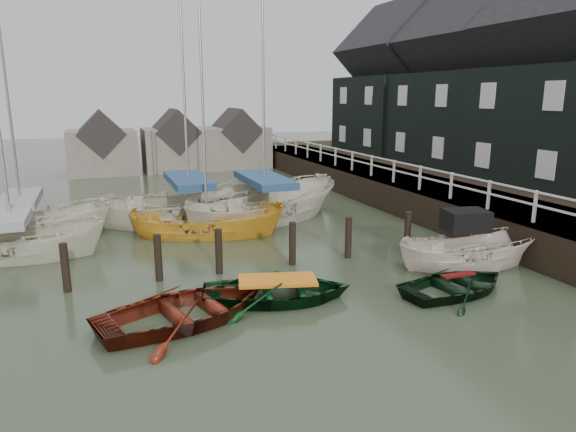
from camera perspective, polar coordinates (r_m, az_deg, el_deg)
name	(u,v)px	position (r m, az deg, el deg)	size (l,w,h in m)	color
ground	(291,304)	(13.60, 0.32, -9.76)	(120.00, 120.00, 0.00)	#2B3622
pier	(396,190)	(26.20, 11.96, 2.85)	(3.04, 32.00, 2.70)	black
land_strip	(484,196)	(29.63, 20.96, 2.05)	(14.00, 38.00, 1.50)	black
quay_houses	(513,88)	(28.16, 23.76, 12.92)	(6.52, 28.14, 10.01)	black
mooring_pilings	(222,257)	(15.82, -7.37, -4.58)	(13.72, 0.22, 1.80)	black
far_sheds	(173,144)	(38.22, -12.66, 7.76)	(14.00, 4.08, 4.39)	#665B51
rowboat_red	(187,321)	(12.88, -11.14, -11.40)	(3.09, 4.32, 0.90)	#57190C
rowboat_green	(278,300)	(13.85, -1.16, -9.33)	(2.82, 3.94, 0.82)	black
rowboat_dkgreen	(457,292)	(15.10, 18.27, -8.06)	(2.47, 3.46, 0.72)	black
motorboat	(466,265)	(17.25, 19.17, -5.15)	(4.78, 2.56, 2.70)	beige
sailboat_a	(15,255)	(19.63, -28.08, -3.87)	(6.39, 3.54, 10.65)	beige
sailboat_b	(190,219)	(22.78, -10.85, -0.32)	(7.77, 2.97, 12.02)	beige
sailboat_c	(207,234)	(20.38, -8.94, -1.99)	(6.47, 4.29, 9.87)	gold
sailboat_d	(265,219)	(22.42, -2.61, -0.31)	(8.41, 5.46, 12.56)	beige
sailboat_e	(25,236)	(22.08, -27.22, -2.02)	(6.79, 3.32, 10.07)	beige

